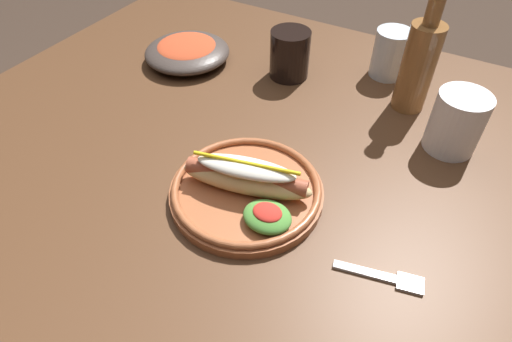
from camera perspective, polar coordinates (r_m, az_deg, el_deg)
ground_plane at (r=1.37m, az=0.75°, el=-21.27°), size 8.00×8.00×0.00m
dining_table at (r=0.82m, az=1.16°, el=-2.21°), size 1.26×1.04×0.74m
hot_dog_plate at (r=0.67m, az=-1.14°, el=-2.26°), size 0.24×0.24×0.08m
fork at (r=0.62m, az=16.85°, el=-13.36°), size 0.12×0.04×0.00m
soda_cup at (r=0.94m, az=4.49°, el=15.19°), size 0.08×0.08×0.10m
water_cup at (r=0.98m, az=17.40°, el=14.65°), size 0.08×0.08×0.10m
extra_cup at (r=0.81m, az=25.06°, el=5.85°), size 0.09×0.09×0.11m
glass_bottle at (r=0.87m, az=20.83°, el=13.38°), size 0.06×0.06×0.26m
side_bowl at (r=1.02m, az=-9.12°, el=15.45°), size 0.19×0.19×0.05m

